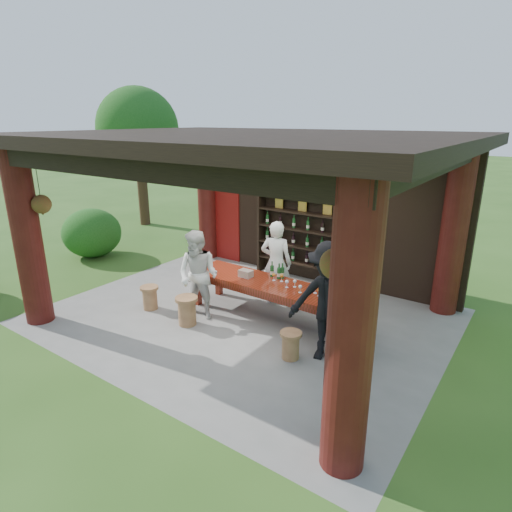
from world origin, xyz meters
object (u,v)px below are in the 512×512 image
Objects in this scene: tasting_table at (270,288)px; guest_man at (329,302)px; stool_near_right at (291,344)px; napkin_basket at (246,273)px; wine_shelf at (300,239)px; stool_near_left at (187,310)px; host at (276,263)px; guest_woman at (198,275)px; stool_far_left at (150,297)px.

guest_man is at bearing -23.96° from tasting_table.
napkin_basket is at bearing 148.38° from stool_near_right.
stool_near_right is at bearing -155.24° from guest_man.
wine_shelf is at bearing 116.01° from guest_man.
host is (0.83, 1.81, 0.59)m from stool_near_left.
guest_woman is at bearing -129.37° from napkin_basket.
stool_far_left is 1.88× the size of napkin_basket.
stool_near_left is at bearing 48.10° from host.
host reaches higher than stool_far_left.
stool_near_left is 0.31× the size of host.
stool_near_left is 0.69m from guest_woman.
stool_far_left is at bearing 174.80° from guest_man.
stool_near_right is 0.27× the size of guest_woman.
host is (-1.39, 1.73, 0.64)m from stool_near_right.
stool_far_left is 0.28× the size of guest_woman.
wine_shelf reaches higher than guest_man.
wine_shelf reaches higher than stool_near_right.
wine_shelf is at bearing 91.09° from napkin_basket.
stool_near_left is at bearing 178.51° from guest_man.
wine_shelf reaches higher than host.
tasting_table is at bearing 44.80° from stool_near_left.
napkin_basket is (-2.12, 0.68, -0.17)m from guest_man.
stool_near_right is 0.96× the size of stool_far_left.
tasting_table is 1.73× the size of guest_man.
wine_shelf is 3.47m from stool_near_left.
stool_far_left is at bearing 24.45° from host.
host is 1.67m from guest_woman.
host is at bearing -79.13° from wine_shelf.
stool_far_left is 3.89m from guest_man.
wine_shelf reaches higher than stool_far_left.
stool_near_right is 0.94m from guest_man.
host is 0.90× the size of guest_man.
guest_man reaches higher than stool_far_left.
stool_near_left is 1.14× the size of stool_far_left.
napkin_basket is (-1.64, 1.01, 0.57)m from stool_near_right.
guest_man is at bearing 8.92° from stool_near_left.
stool_near_left is at bearing -3.89° from stool_far_left.
stool_near_left is 2.08m from host.
stool_far_left is (-1.11, 0.08, -0.04)m from stool_near_left.
tasting_table is at bearing 1.97° from napkin_basket.
tasting_table reaches higher than stool_near_right.
stool_far_left is at bearing 176.11° from stool_near_left.
stool_near_left reaches higher than stool_far_left.
guest_man is at bearing 5.21° from stool_far_left.
tasting_table is 1.93× the size of host.
wine_shelf is at bearing 104.92° from tasting_table.
guest_woman reaches higher than tasting_table.
guest_woman is at bearing 15.25° from stool_far_left.
stool_far_left is 0.25× the size of guest_man.
wine_shelf is 1.29× the size of host.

